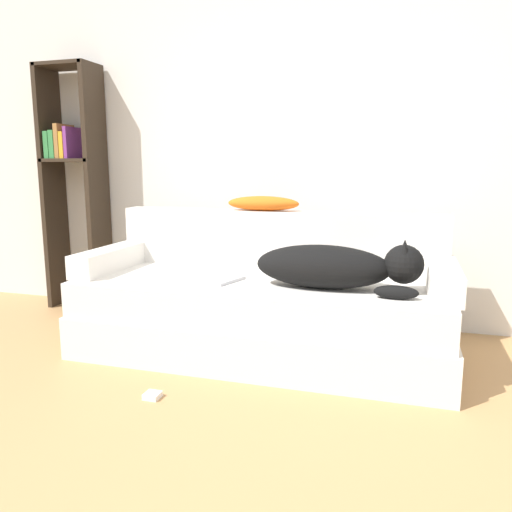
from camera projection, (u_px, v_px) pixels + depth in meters
wall_back at (326, 121)px, 3.27m from camera, size 7.75×0.06×2.70m
couch at (261, 317)px, 2.83m from camera, size 2.06×0.84×0.43m
couch_backrest at (277, 240)px, 3.09m from camera, size 2.02×0.15×0.35m
couch_arm_left at (111, 259)px, 3.04m from camera, size 0.15×0.65×0.13m
couch_arm_right at (443, 279)px, 2.50m from camera, size 0.15×0.65×0.13m
dog at (336, 266)px, 2.56m from camera, size 0.85×0.31×0.26m
laptop at (208, 277)px, 2.80m from camera, size 0.41×0.32×0.02m
throw_pillow at (263, 203)px, 3.08m from camera, size 0.45×0.16×0.09m
bookshelf at (73, 174)px, 3.68m from camera, size 0.42×0.26×1.78m
power_adapter at (152, 396)px, 2.31m from camera, size 0.07×0.07×0.03m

